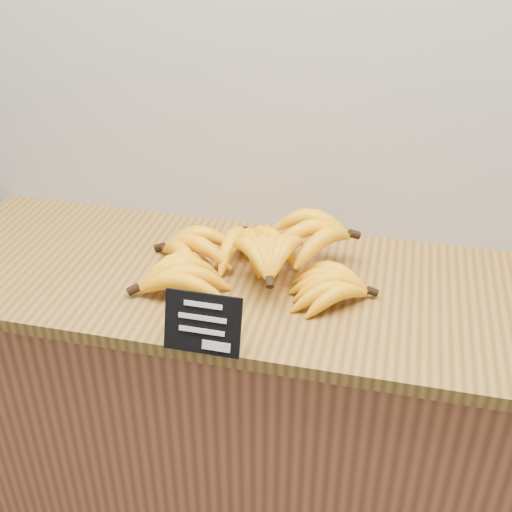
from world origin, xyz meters
The scene contains 4 objects.
counter centered at (0.09, 2.75, 0.45)m, with size 1.52×0.50×0.90m, color #A45C35.
counter_top centered at (0.09, 2.75, 0.92)m, with size 1.56×0.54×0.03m, color olive.
chalkboard_sign centered at (0.04, 2.49, 0.99)m, with size 0.15×0.01×0.12m, color black.
banana_pile centered at (0.08, 2.76, 0.98)m, with size 0.52×0.33×0.12m.
Camera 1 is at (0.35, 1.58, 1.73)m, focal length 45.00 mm.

